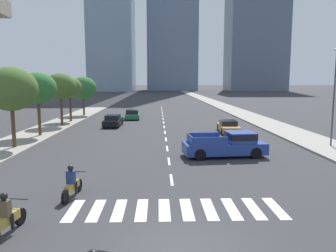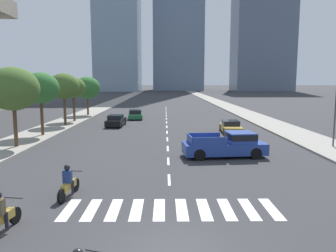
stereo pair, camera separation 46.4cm
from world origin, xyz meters
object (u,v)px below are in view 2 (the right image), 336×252
at_px(sedan_gold_0, 231,127).
at_px(street_tree_nearest, 13,89).
at_px(street_tree_fourth, 73,88).
at_px(street_tree_second, 40,88).
at_px(pickup_truck, 228,145).
at_px(street_tree_fifth, 87,88).
at_px(sedan_black_2, 116,121).
at_px(street_tree_third, 64,86).
at_px(motorcycle_trailing, 69,184).
at_px(motorcycle_third, 1,217).
at_px(sedan_green_1, 135,115).

bearing_deg(sedan_gold_0, street_tree_nearest, -64.46).
distance_m(street_tree_nearest, street_tree_fourth, 16.30).
relative_size(street_tree_nearest, street_tree_second, 1.05).
bearing_deg(pickup_truck, street_tree_nearest, 163.60).
bearing_deg(street_tree_fifth, pickup_truck, -59.66).
relative_size(sedan_black_2, street_tree_third, 0.76).
distance_m(pickup_truck, sedan_black_2, 18.25).
height_order(motorcycle_trailing, motorcycle_third, same).
bearing_deg(motorcycle_trailing, sedan_gold_0, -23.69).
height_order(motorcycle_third, street_tree_nearest, street_tree_nearest).
xyz_separation_m(motorcycle_trailing, street_tree_second, (-7.07, 16.21, 3.87)).
bearing_deg(sedan_black_2, motorcycle_third, -177.81).
bearing_deg(motorcycle_trailing, street_tree_fourth, 21.51).
height_order(motorcycle_third, street_tree_third, street_tree_third).
distance_m(motorcycle_trailing, motorcycle_third, 3.72).
relative_size(pickup_truck, street_tree_fifth, 1.02).
xyz_separation_m(motorcycle_trailing, sedan_gold_0, (10.81, 18.32, -0.03)).
bearing_deg(street_tree_second, motorcycle_trailing, -66.43).
distance_m(sedan_black_2, street_tree_third, 6.95).
xyz_separation_m(motorcycle_third, sedan_green_1, (1.53, 33.81, -0.01)).
distance_m(street_tree_third, street_tree_fourth, 3.81).
relative_size(motorcycle_third, pickup_truck, 0.38).
height_order(street_tree_fourth, street_tree_fifth, street_tree_fifth).
relative_size(motorcycle_third, sedan_gold_0, 0.48).
bearing_deg(sedan_green_1, sedan_gold_0, -142.82).
bearing_deg(street_tree_third, street_tree_fourth, 90.00).
height_order(motorcycle_third, pickup_truck, pickup_truck).
bearing_deg(sedan_green_1, street_tree_nearest, 155.28).
bearing_deg(sedan_green_1, street_tree_fifth, 56.66).
bearing_deg(street_tree_fourth, sedan_green_1, 23.91).
bearing_deg(pickup_truck, street_tree_second, 145.98).
height_order(street_tree_second, street_tree_third, street_tree_third).
distance_m(street_tree_fourth, street_tree_fifth, 7.37).
height_order(motorcycle_third, street_tree_second, street_tree_second).
relative_size(street_tree_third, street_tree_fourth, 1.08).
xyz_separation_m(sedan_black_2, street_tree_fourth, (-5.76, 3.90, 3.66)).
relative_size(pickup_truck, street_tree_nearest, 0.95).
relative_size(sedan_black_2, street_tree_fifth, 0.79).
bearing_deg(motorcycle_third, street_tree_second, 24.40).
bearing_deg(street_tree_third, sedan_green_1, 43.87).
distance_m(motorcycle_trailing, street_tree_fourth, 28.19).
relative_size(motorcycle_third, street_tree_second, 0.37).
height_order(motorcycle_trailing, pickup_truck, pickup_truck).
height_order(sedan_green_1, street_tree_fourth, street_tree_fourth).
height_order(pickup_truck, street_tree_fourth, street_tree_fourth).
bearing_deg(sedan_green_1, street_tree_third, 129.75).
bearing_deg(street_tree_nearest, sedan_green_1, 69.40).
relative_size(sedan_green_1, street_tree_fourth, 0.81).
xyz_separation_m(motorcycle_third, pickup_truck, (9.77, 11.27, 0.23)).
bearing_deg(sedan_gold_0, sedan_black_2, -109.12).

